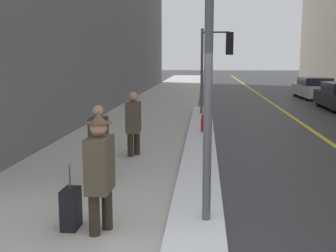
{
  "coord_description": "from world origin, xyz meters",
  "views": [
    {
      "loc": [
        0.34,
        -4.51,
        2.44
      ],
      "look_at": [
        -0.4,
        4.0,
        1.05
      ],
      "focal_mm": 45.0,
      "sensor_mm": 36.0,
      "label": 1
    }
  ],
  "objects_px": {
    "traffic_light_near": "(219,54)",
    "rolling_suitcase": "(71,209)",
    "pedestrian_nearside": "(99,139)",
    "fire_hydrant": "(204,125)",
    "pedestrian_in_glasses": "(133,121)",
    "parked_car_white": "(314,88)",
    "pedestrian_in_fedora": "(100,168)"
  },
  "relations": [
    {
      "from": "traffic_light_near",
      "to": "rolling_suitcase",
      "type": "xyz_separation_m",
      "value": [
        -2.45,
        -11.82,
        -2.3
      ]
    },
    {
      "from": "pedestrian_nearside",
      "to": "fire_hydrant",
      "type": "bearing_deg",
      "value": 159.45
    },
    {
      "from": "pedestrian_in_glasses",
      "to": "fire_hydrant",
      "type": "xyz_separation_m",
      "value": [
        1.75,
        2.9,
        -0.55
      ]
    },
    {
      "from": "rolling_suitcase",
      "to": "pedestrian_in_glasses",
      "type": "bearing_deg",
      "value": 179.73
    },
    {
      "from": "traffic_light_near",
      "to": "fire_hydrant",
      "type": "relative_size",
      "value": 5.15
    },
    {
      "from": "traffic_light_near",
      "to": "parked_car_white",
      "type": "bearing_deg",
      "value": 56.54
    },
    {
      "from": "parked_car_white",
      "to": "rolling_suitcase",
      "type": "height_order",
      "value": "parked_car_white"
    },
    {
      "from": "fire_hydrant",
      "to": "pedestrian_in_glasses",
      "type": "bearing_deg",
      "value": -121.08
    },
    {
      "from": "pedestrian_in_fedora",
      "to": "rolling_suitcase",
      "type": "xyz_separation_m",
      "value": [
        -0.46,
        0.09,
        -0.63
      ]
    },
    {
      "from": "parked_car_white",
      "to": "rolling_suitcase",
      "type": "relative_size",
      "value": 4.57
    },
    {
      "from": "pedestrian_in_fedora",
      "to": "rolling_suitcase",
      "type": "distance_m",
      "value": 0.79
    },
    {
      "from": "traffic_light_near",
      "to": "fire_hydrant",
      "type": "bearing_deg",
      "value": -96.86
    },
    {
      "from": "pedestrian_in_fedora",
      "to": "pedestrian_nearside",
      "type": "bearing_deg",
      "value": -164.09
    },
    {
      "from": "pedestrian_in_glasses",
      "to": "rolling_suitcase",
      "type": "relative_size",
      "value": 1.7
    },
    {
      "from": "traffic_light_near",
      "to": "pedestrian_in_glasses",
      "type": "bearing_deg",
      "value": -107.12
    },
    {
      "from": "pedestrian_in_glasses",
      "to": "parked_car_white",
      "type": "bearing_deg",
      "value": 153.87
    },
    {
      "from": "traffic_light_near",
      "to": "rolling_suitcase",
      "type": "distance_m",
      "value": 12.28
    },
    {
      "from": "pedestrian_in_glasses",
      "to": "pedestrian_in_fedora",
      "type": "bearing_deg",
      "value": 5.36
    },
    {
      "from": "pedestrian_in_glasses",
      "to": "parked_car_white",
      "type": "height_order",
      "value": "pedestrian_in_glasses"
    },
    {
      "from": "parked_car_white",
      "to": "rolling_suitcase",
      "type": "distance_m",
      "value": 22.46
    },
    {
      "from": "rolling_suitcase",
      "to": "fire_hydrant",
      "type": "bearing_deg",
      "value": 167.32
    },
    {
      "from": "pedestrian_in_fedora",
      "to": "rolling_suitcase",
      "type": "height_order",
      "value": "pedestrian_in_fedora"
    },
    {
      "from": "traffic_light_near",
      "to": "pedestrian_nearside",
      "type": "distance_m",
      "value": 9.95
    },
    {
      "from": "rolling_suitcase",
      "to": "parked_car_white",
      "type": "bearing_deg",
      "value": 159.01
    },
    {
      "from": "pedestrian_in_fedora",
      "to": "fire_hydrant",
      "type": "bearing_deg",
      "value": 170.8
    },
    {
      "from": "traffic_light_near",
      "to": "parked_car_white",
      "type": "xyz_separation_m",
      "value": [
        6.09,
        8.96,
        -2.0
      ]
    },
    {
      "from": "parked_car_white",
      "to": "fire_hydrant",
      "type": "relative_size",
      "value": 6.2
    },
    {
      "from": "traffic_light_near",
      "to": "pedestrian_in_fedora",
      "type": "distance_m",
      "value": 12.19
    },
    {
      "from": "pedestrian_in_glasses",
      "to": "fire_hydrant",
      "type": "height_order",
      "value": "pedestrian_in_glasses"
    },
    {
      "from": "pedestrian_in_fedora",
      "to": "pedestrian_in_glasses",
      "type": "height_order",
      "value": "pedestrian_in_fedora"
    },
    {
      "from": "pedestrian_in_fedora",
      "to": "parked_car_white",
      "type": "height_order",
      "value": "pedestrian_in_fedora"
    },
    {
      "from": "traffic_light_near",
      "to": "pedestrian_nearside",
      "type": "bearing_deg",
      "value": -104.87
    }
  ]
}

